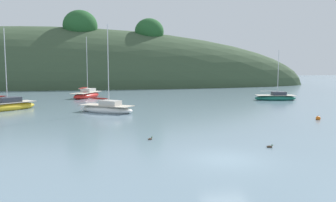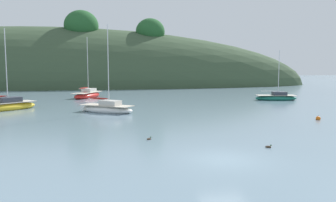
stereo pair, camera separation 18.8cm
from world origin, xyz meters
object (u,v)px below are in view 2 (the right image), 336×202
object	(u,v)px
sailboat_cream_ketch	(87,95)
sailboat_orange_cutter	(107,109)
mooring_buoy_channel	(318,118)
sailboat_red_portside	(5,106)
sailboat_navy_dinghy	(276,98)
duck_straggler	(149,139)
duck_lone_left	(268,147)

from	to	relation	value
sailboat_cream_ketch	sailboat_orange_cutter	size ratio (longest dim) A/B	1.05
sailboat_cream_ketch	mooring_buoy_channel	distance (m)	36.84
sailboat_orange_cutter	sailboat_red_portside	xyz separation A→B (m)	(-11.89, 3.83, 0.03)
sailboat_navy_dinghy	sailboat_orange_cutter	xyz separation A→B (m)	(-25.54, -10.40, 0.03)
sailboat_orange_cutter	mooring_buoy_channel	size ratio (longest dim) A/B	18.38
duck_straggler	mooring_buoy_channel	bearing A→B (deg)	20.45
sailboat_red_portside	mooring_buoy_channel	world-z (taller)	sailboat_red_portside
sailboat_cream_ketch	duck_straggler	world-z (taller)	sailboat_cream_ketch
sailboat_red_portside	duck_lone_left	distance (m)	31.38
sailboat_navy_dinghy	duck_lone_left	size ratio (longest dim) A/B	19.06
sailboat_navy_dinghy	sailboat_red_portside	xyz separation A→B (m)	(-37.43, -6.57, 0.06)
sailboat_orange_cutter	duck_lone_left	distance (m)	21.00
sailboat_navy_dinghy	sailboat_orange_cutter	size ratio (longest dim) A/B	0.79
sailboat_cream_ketch	mooring_buoy_channel	size ratio (longest dim) A/B	19.24
sailboat_navy_dinghy	duck_straggler	distance (m)	33.62
sailboat_red_portside	sailboat_cream_ketch	bearing A→B (deg)	62.58
sailboat_navy_dinghy	duck_straggler	world-z (taller)	sailboat_navy_dinghy
sailboat_cream_ketch	duck_lone_left	world-z (taller)	sailboat_cream_ketch
sailboat_navy_dinghy	mooring_buoy_channel	bearing A→B (deg)	-105.88
sailboat_navy_dinghy	mooring_buoy_channel	distance (m)	19.72
duck_lone_left	sailboat_red_portside	bearing A→B (deg)	135.32
sailboat_cream_ketch	duck_lone_left	xyz separation A→B (m)	(14.22, -37.65, -0.40)
mooring_buoy_channel	sailboat_red_portside	bearing A→B (deg)	158.84
sailboat_orange_cutter	duck_straggler	bearing A→B (deg)	-77.39
sailboat_cream_ketch	sailboat_orange_cutter	bearing A→B (deg)	-78.92
mooring_buoy_channel	duck_straggler	distance (m)	17.95
duck_lone_left	sailboat_orange_cutter	bearing A→B (deg)	119.75
sailboat_navy_dinghy	sailboat_red_portside	distance (m)	38.00
sailboat_red_portside	mooring_buoy_channel	bearing A→B (deg)	-21.16
mooring_buoy_channel	duck_lone_left	xyz separation A→B (m)	(-9.72, -9.66, -0.07)
sailboat_cream_ketch	mooring_buoy_channel	bearing A→B (deg)	-49.45
sailboat_red_portside	duck_lone_left	size ratio (longest dim) A/B	23.75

